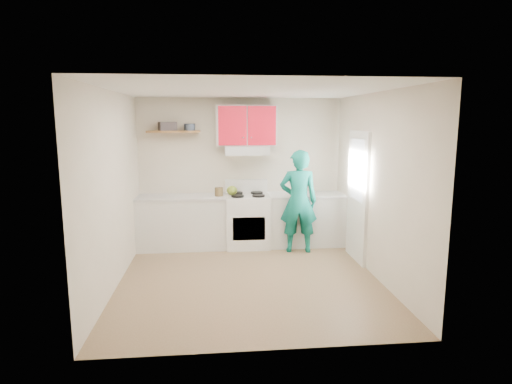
{
  "coord_description": "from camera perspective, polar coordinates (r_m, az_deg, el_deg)",
  "views": [
    {
      "loc": [
        -0.47,
        -5.68,
        2.22
      ],
      "look_at": [
        0.15,
        0.55,
        1.15
      ],
      "focal_mm": 29.75,
      "sensor_mm": 36.0,
      "label": 1
    }
  ],
  "objects": [
    {
      "name": "stove",
      "position": [
        7.49,
        -1.15,
        -3.9
      ],
      "size": [
        0.76,
        0.65,
        0.92
      ],
      "primitive_type": "cube",
      "color": "white",
      "rests_on": "floor"
    },
    {
      "name": "counter_left",
      "position": [
        7.52,
        -9.89,
        -4.08
      ],
      "size": [
        1.52,
        0.6,
        0.9
      ],
      "primitive_type": "cube",
      "color": "silver",
      "rests_on": "floor"
    },
    {
      "name": "left_wall",
      "position": [
        5.91,
        -18.62,
        0.23
      ],
      "size": [
        0.04,
        3.8,
        2.6
      ],
      "primitive_type": "cube",
      "color": "beige",
      "rests_on": "floor"
    },
    {
      "name": "tin",
      "position": [
        7.42,
        -8.92,
        8.62
      ],
      "size": [
        0.25,
        0.25,
        0.12
      ],
      "primitive_type": "cylinder",
      "rotation": [
        0.0,
        0.0,
        -0.43
      ],
      "color": "#333D4C",
      "rests_on": "shelf"
    },
    {
      "name": "counter_right",
      "position": [
        7.66,
        6.62,
        -3.73
      ],
      "size": [
        1.32,
        0.6,
        0.9
      ],
      "primitive_type": "cube",
      "color": "silver",
      "rests_on": "floor"
    },
    {
      "name": "range_hood",
      "position": [
        7.4,
        -1.25,
        5.62
      ],
      "size": [
        0.76,
        0.44,
        0.15
      ],
      "primitive_type": "cube",
      "color": "silver",
      "rests_on": "back_wall"
    },
    {
      "name": "cutting_board",
      "position": [
        7.41,
        4.73,
        -0.53
      ],
      "size": [
        0.32,
        0.25,
        0.02
      ],
      "primitive_type": "cube",
      "rotation": [
        0.0,
        0.0,
        0.09
      ],
      "color": "olive",
      "rests_on": "counter_right"
    },
    {
      "name": "shelf",
      "position": [
        7.47,
        -11.0,
        7.98
      ],
      "size": [
        0.9,
        0.3,
        0.04
      ],
      "primitive_type": "cube",
      "color": "brown",
      "rests_on": "back_wall"
    },
    {
      "name": "floor",
      "position": [
        6.12,
        -0.91,
        -11.58
      ],
      "size": [
        3.8,
        3.8,
        0.0
      ],
      "primitive_type": "plane",
      "color": "brown",
      "rests_on": "ground"
    },
    {
      "name": "back_wall",
      "position": [
        7.65,
        -2.11,
        2.78
      ],
      "size": [
        3.6,
        0.04,
        2.6
      ],
      "primitive_type": "cube",
      "color": "beige",
      "rests_on": "floor"
    },
    {
      "name": "person",
      "position": [
        7.14,
        5.72,
        -1.27
      ],
      "size": [
        0.67,
        0.47,
        1.74
      ],
      "primitive_type": "imported",
      "rotation": [
        0.0,
        0.0,
        3.05
      ],
      "color": "#0C6F62",
      "rests_on": "floor"
    },
    {
      "name": "door",
      "position": [
        6.87,
        13.49,
        -0.6
      ],
      "size": [
        0.05,
        0.85,
        2.05
      ],
      "primitive_type": "cube",
      "color": "white",
      "rests_on": "floor"
    },
    {
      "name": "right_wall",
      "position": [
        6.19,
        15.91,
        0.77
      ],
      "size": [
        0.04,
        3.8,
        2.6
      ],
      "primitive_type": "cube",
      "color": "beige",
      "rests_on": "floor"
    },
    {
      "name": "kettle",
      "position": [
        7.42,
        -3.26,
        0.22
      ],
      "size": [
        0.25,
        0.25,
        0.16
      ],
      "primitive_type": "ellipsoid",
      "rotation": [
        0.0,
        0.0,
        0.43
      ],
      "color": "olive",
      "rests_on": "stove"
    },
    {
      "name": "crock",
      "position": [
        7.33,
        -5.01,
        -0.05
      ],
      "size": [
        0.15,
        0.15,
        0.17
      ],
      "primitive_type": "cylinder",
      "rotation": [
        0.0,
        0.0,
        -0.07
      ],
      "color": "#4D3C21",
      "rests_on": "counter_left"
    },
    {
      "name": "silicone_mat",
      "position": [
        7.59,
        9.55,
        -0.44
      ],
      "size": [
        0.37,
        0.33,
        0.01
      ],
      "primitive_type": "cube",
      "rotation": [
        0.0,
        0.0,
        0.3
      ],
      "color": "#B01223",
      "rests_on": "counter_right"
    },
    {
      "name": "ceiling",
      "position": [
        5.72,
        -0.98,
        13.51
      ],
      "size": [
        3.6,
        3.8,
        0.04
      ],
      "primitive_type": "cube",
      "color": "white",
      "rests_on": "floor"
    },
    {
      "name": "books",
      "position": [
        7.46,
        -11.8,
        8.65
      ],
      "size": [
        0.34,
        0.29,
        0.15
      ],
      "primitive_type": "cube",
      "rotation": [
        0.0,
        0.0,
        0.34
      ],
      "color": "#3B3436",
      "rests_on": "shelf"
    },
    {
      "name": "upper_cabinets",
      "position": [
        7.44,
        -1.29,
        8.92
      ],
      "size": [
        1.02,
        0.33,
        0.7
      ],
      "primitive_type": "cube",
      "color": "red",
      "rests_on": "back_wall"
    },
    {
      "name": "front_wall",
      "position": [
        3.92,
        1.34,
        -3.85
      ],
      "size": [
        3.6,
        0.04,
        2.6
      ],
      "primitive_type": "cube",
      "color": "beige",
      "rests_on": "floor"
    },
    {
      "name": "door_glass",
      "position": [
        6.8,
        13.42,
        2.93
      ],
      "size": [
        0.01,
        0.55,
        0.95
      ],
      "primitive_type": "cube",
      "color": "white",
      "rests_on": "door"
    }
  ]
}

